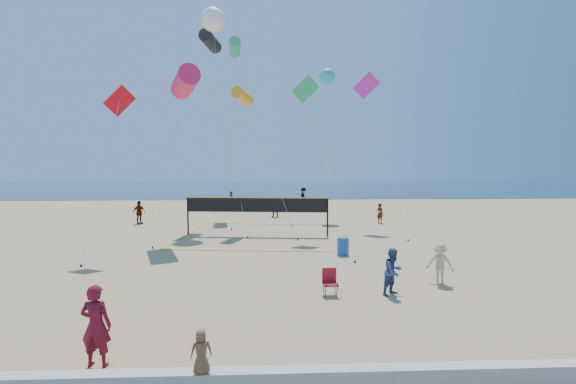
{
  "coord_description": "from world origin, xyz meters",
  "views": [
    {
      "loc": [
        0.83,
        -9.75,
        4.33
      ],
      "look_at": [
        1.34,
        2.0,
        3.48
      ],
      "focal_mm": 24.0,
      "sensor_mm": 36.0,
      "label": 1
    }
  ],
  "objects_px": {
    "woman": "(96,326)",
    "camp_chair": "(330,280)",
    "trash_barrel": "(343,246)",
    "volleyball_net": "(257,209)"
  },
  "relations": [
    {
      "from": "woman",
      "to": "camp_chair",
      "type": "distance_m",
      "value": 7.11
    },
    {
      "from": "woman",
      "to": "trash_barrel",
      "type": "height_order",
      "value": "woman"
    },
    {
      "from": "camp_chair",
      "to": "volleyball_net",
      "type": "bearing_deg",
      "value": 101.24
    },
    {
      "from": "woman",
      "to": "trash_barrel",
      "type": "distance_m",
      "value": 12.2
    },
    {
      "from": "camp_chair",
      "to": "volleyball_net",
      "type": "height_order",
      "value": "volleyball_net"
    },
    {
      "from": "woman",
      "to": "volleyball_net",
      "type": "bearing_deg",
      "value": -95.99
    },
    {
      "from": "camp_chair",
      "to": "woman",
      "type": "bearing_deg",
      "value": -146.25
    },
    {
      "from": "woman",
      "to": "camp_chair",
      "type": "bearing_deg",
      "value": -138.28
    },
    {
      "from": "trash_barrel",
      "to": "volleyball_net",
      "type": "distance_m",
      "value": 6.91
    },
    {
      "from": "camp_chair",
      "to": "trash_barrel",
      "type": "bearing_deg",
      "value": 71.82
    }
  ]
}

